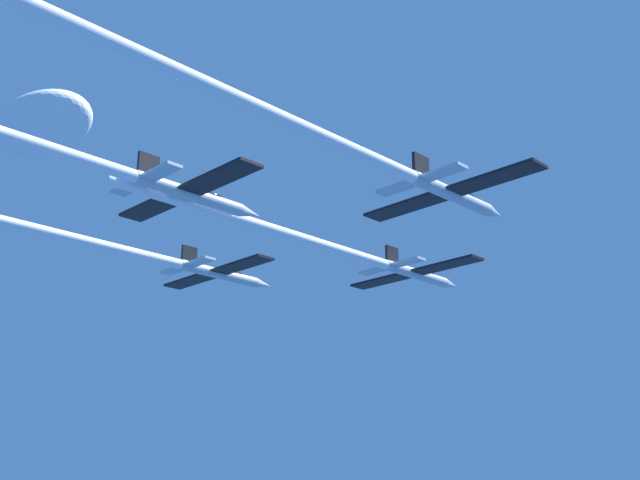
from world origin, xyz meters
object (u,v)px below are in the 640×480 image
jet_right_wing (355,151)px  jet_slot (29,142)px  jet_left_wing (123,250)px  jet_lead (344,251)px

jet_right_wing → jet_slot: jet_right_wing is taller
jet_right_wing → jet_slot: size_ratio=0.92×
jet_left_wing → jet_slot: (18.55, -19.64, 0.37)m
jet_left_wing → jet_right_wing: 35.17m
jet_lead → jet_left_wing: 24.87m
jet_left_wing → jet_slot: jet_slot is taller
jet_lead → jet_slot: (1.42, -37.68, 0.30)m
jet_lead → jet_right_wing: size_ratio=0.99×
jet_left_wing → jet_right_wing: (35.17, 0.30, 0.71)m
jet_lead → jet_slot: 37.71m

